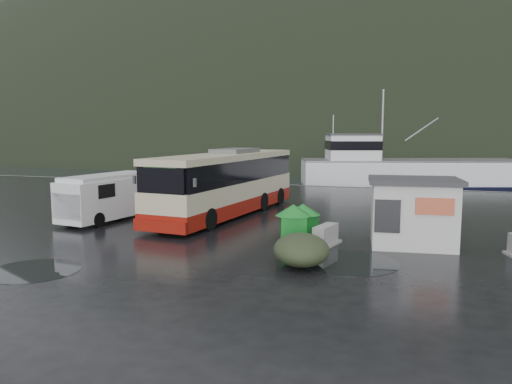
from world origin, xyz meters
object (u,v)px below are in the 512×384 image
(white_van, at_px, (109,220))
(dome_tent, at_px, (301,265))
(fishing_trawler, at_px, (410,178))
(ticket_kiosk, at_px, (412,246))
(jersey_barrier_a, at_px, (325,245))
(coach_bus, at_px, (227,215))
(waste_bin_left, at_px, (303,238))
(waste_bin_right, at_px, (293,240))

(white_van, distance_m, dome_tent, 12.28)
(fishing_trawler, bearing_deg, ticket_kiosk, -106.40)
(dome_tent, bearing_deg, jersey_barrier_a, 84.53)
(coach_bus, distance_m, jersey_barrier_a, 8.28)
(coach_bus, distance_m, fishing_trawler, 26.13)
(ticket_kiosk, distance_m, fishing_trawler, 29.09)
(ticket_kiosk, height_order, fishing_trawler, fishing_trawler)
(waste_bin_left, xyz_separation_m, fishing_trawler, (4.27, 28.90, 0.00))
(fishing_trawler, bearing_deg, coach_bus, -127.61)
(waste_bin_right, relative_size, ticket_kiosk, 0.44)
(white_van, relative_size, waste_bin_right, 3.74)
(white_van, xyz_separation_m, jersey_barrier_a, (11.33, -2.24, 0.00))
(coach_bus, distance_m, waste_bin_left, 6.78)
(ticket_kiosk, bearing_deg, coach_bus, 148.02)
(coach_bus, distance_m, white_van, 6.07)
(dome_tent, relative_size, fishing_trawler, 0.11)
(white_van, height_order, ticket_kiosk, ticket_kiosk)
(dome_tent, bearing_deg, ticket_kiosk, 47.94)
(white_van, bearing_deg, waste_bin_left, 2.00)
(white_van, distance_m, jersey_barrier_a, 11.55)
(ticket_kiosk, distance_m, jersey_barrier_a, 3.37)
(coach_bus, xyz_separation_m, waste_bin_left, (5.08, -4.50, 0.00))
(waste_bin_left, height_order, dome_tent, waste_bin_left)
(dome_tent, xyz_separation_m, ticket_kiosk, (3.58, 3.96, 0.00))
(waste_bin_right, xyz_separation_m, jersey_barrier_a, (1.41, -0.42, 0.00))
(waste_bin_right, bearing_deg, fishing_trawler, 81.22)
(fishing_trawler, bearing_deg, dome_tent, -112.61)
(white_van, xyz_separation_m, waste_bin_right, (9.92, -1.82, 0.00))
(waste_bin_left, xyz_separation_m, waste_bin_right, (-0.28, -0.57, 0.00))
(dome_tent, height_order, ticket_kiosk, ticket_kiosk)
(jersey_barrier_a, xyz_separation_m, fishing_trawler, (3.15, 29.89, 0.00))
(dome_tent, distance_m, jersey_barrier_a, 3.18)
(waste_bin_right, height_order, jersey_barrier_a, waste_bin_right)
(waste_bin_right, xyz_separation_m, dome_tent, (1.10, -3.58, 0.00))
(waste_bin_left, bearing_deg, ticket_kiosk, -2.41)
(waste_bin_left, xyz_separation_m, dome_tent, (0.82, -4.15, 0.00))
(coach_bus, bearing_deg, waste_bin_right, -39.87)
(waste_bin_left, bearing_deg, fishing_trawler, 81.59)
(dome_tent, height_order, jersey_barrier_a, dome_tent)
(dome_tent, bearing_deg, white_van, 153.90)
(coach_bus, bearing_deg, waste_bin_left, -34.85)
(jersey_barrier_a, bearing_deg, waste_bin_left, 138.75)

